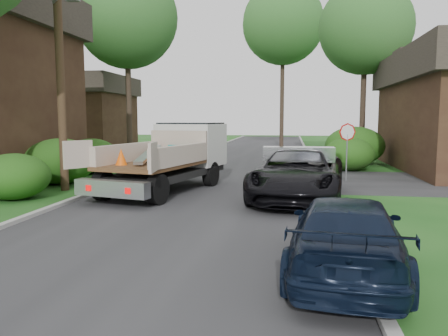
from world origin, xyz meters
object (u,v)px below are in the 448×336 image
at_px(tree_right_far, 366,28).
at_px(tree_center_far, 283,24).
at_px(utility_pole, 60,49).
at_px(navy_suv, 346,235).
at_px(house_left_far, 79,114).
at_px(stop_sign, 347,140).
at_px(black_pickup, 298,174).
at_px(tree_left_far, 127,18).
at_px(flatbed_truck, 177,153).

height_order(tree_right_far, tree_center_far, tree_center_far).
height_order(utility_pole, tree_right_far, tree_right_far).
relative_size(utility_pole, navy_suv, 2.17).
bearing_deg(navy_suv, house_left_far, -48.65).
relative_size(stop_sign, black_pickup, 0.41).
bearing_deg(tree_left_far, utility_pole, -80.46).
distance_m(stop_sign, flatbed_truck, 7.27).
distance_m(tree_left_far, black_pickup, 18.30).
xyz_separation_m(house_left_far, navy_suv, (17.30, -24.50, -2.38)).
relative_size(utility_pole, flatbed_truck, 1.42).
relative_size(stop_sign, utility_pole, 0.25).
xyz_separation_m(tree_center_far, navy_suv, (1.80, -32.50, -10.31)).
xyz_separation_m(tree_left_far, navy_suv, (11.30, -19.50, -8.31)).
bearing_deg(stop_sign, tree_center_far, 98.66).
distance_m(tree_right_far, navy_suv, 24.10).
bearing_deg(black_pickup, house_left_far, 140.27).
relative_size(tree_right_far, black_pickup, 1.90).
distance_m(flatbed_truck, navy_suv, 10.15).
xyz_separation_m(black_pickup, navy_suv, (0.69, -7.00, -0.17)).
distance_m(house_left_far, tree_center_far, 19.16).
bearing_deg(stop_sign, flatbed_truck, -156.82).
bearing_deg(tree_right_far, house_left_far, 174.56).
height_order(flatbed_truck, black_pickup, flatbed_truck).
relative_size(tree_center_far, navy_suv, 3.17).
bearing_deg(flatbed_truck, black_pickup, -6.27).
relative_size(tree_left_far, tree_center_far, 0.84).
relative_size(stop_sign, navy_suv, 0.54).
bearing_deg(tree_center_far, utility_pole, -106.65).
bearing_deg(black_pickup, tree_left_far, 137.09).
distance_m(utility_pole, house_left_far, 18.93).
distance_m(tree_left_far, navy_suv, 24.02).
height_order(tree_left_far, black_pickup, tree_left_far).
distance_m(stop_sign, tree_left_far, 16.65).
distance_m(utility_pole, tree_left_far, 12.77).
relative_size(tree_left_far, black_pickup, 2.02).
bearing_deg(utility_pole, tree_right_far, 49.16).
bearing_deg(tree_center_far, house_left_far, -152.70).
bearing_deg(tree_center_far, flatbed_truck, -98.29).
bearing_deg(navy_suv, flatbed_truck, -52.46).
bearing_deg(flatbed_truck, house_left_far, 140.60).
distance_m(stop_sign, tree_center_far, 23.15).
height_order(stop_sign, house_left_far, house_left_far).
height_order(stop_sign, tree_right_far, tree_right_far).
height_order(stop_sign, black_pickup, stop_sign).
height_order(utility_pole, flatbed_truck, utility_pole).
bearing_deg(black_pickup, tree_right_far, 80.95).
relative_size(tree_left_far, navy_suv, 2.65).
xyz_separation_m(utility_pole, black_pickup, (8.59, -0.48, -4.33)).
relative_size(tree_right_far, navy_suv, 2.49).
height_order(stop_sign, flatbed_truck, flatbed_truck).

